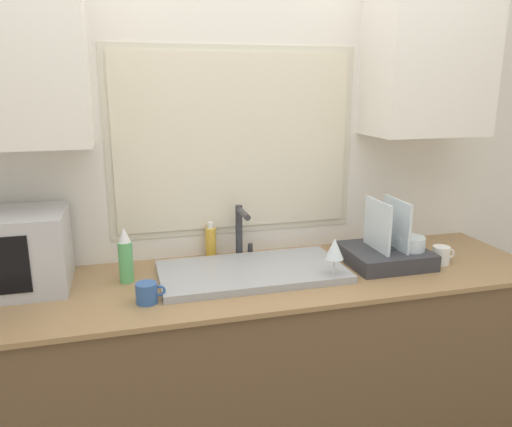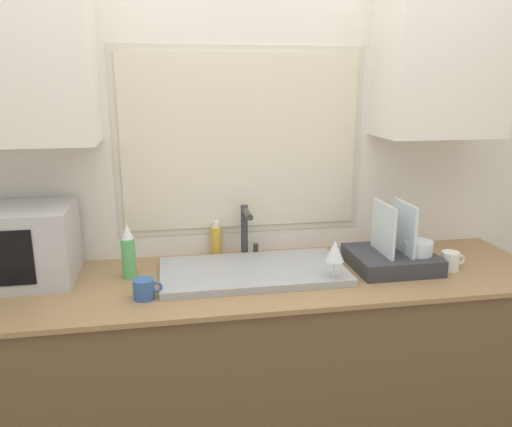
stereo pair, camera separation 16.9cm
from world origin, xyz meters
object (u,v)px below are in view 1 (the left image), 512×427
(wine_glass, at_px, (334,250))
(mug_near_sink, at_px, (147,293))
(dish_rack, at_px, (387,251))
(spray_bottle, at_px, (125,256))
(microwave, at_px, (4,252))
(soap_bottle, at_px, (211,242))
(faucet, at_px, (242,228))

(wine_glass, bearing_deg, mug_near_sink, -179.23)
(dish_rack, distance_m, wine_glass, 0.35)
(dish_rack, relative_size, mug_near_sink, 3.21)
(spray_bottle, bearing_deg, dish_rack, -4.24)
(dish_rack, xyz_separation_m, mug_near_sink, (-1.06, -0.14, -0.02))
(mug_near_sink, bearing_deg, microwave, 152.32)
(microwave, height_order, mug_near_sink, microwave)
(microwave, bearing_deg, soap_bottle, 10.87)
(mug_near_sink, bearing_deg, dish_rack, 7.69)
(spray_bottle, bearing_deg, wine_glass, -14.97)
(faucet, xyz_separation_m, microwave, (-0.96, -0.10, 0.01))
(dish_rack, bearing_deg, mug_near_sink, -172.31)
(spray_bottle, height_order, mug_near_sink, spray_bottle)
(faucet, bearing_deg, dish_rack, -20.71)
(faucet, bearing_deg, spray_bottle, -164.05)
(mug_near_sink, relative_size, wine_glass, 0.59)
(microwave, distance_m, wine_glass, 1.28)
(faucet, bearing_deg, mug_near_sink, -140.12)
(spray_bottle, bearing_deg, mug_near_sink, -73.21)
(faucet, height_order, soap_bottle, faucet)
(microwave, bearing_deg, spray_bottle, -5.71)
(faucet, xyz_separation_m, mug_near_sink, (-0.45, -0.37, -0.11))
(faucet, relative_size, wine_glass, 1.34)
(microwave, relative_size, spray_bottle, 2.05)
(microwave, relative_size, mug_near_sink, 4.28)
(microwave, height_order, dish_rack, microwave)
(dish_rack, distance_m, soap_bottle, 0.80)
(dish_rack, height_order, wine_glass, dish_rack)
(faucet, height_order, microwave, microwave)
(mug_near_sink, bearing_deg, faucet, 39.88)
(faucet, distance_m, dish_rack, 0.66)
(microwave, distance_m, dish_rack, 1.58)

